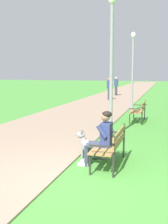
{
  "coord_description": "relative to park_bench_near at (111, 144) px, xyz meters",
  "views": [
    {
      "loc": [
        1.74,
        -4.81,
        2.1
      ],
      "look_at": [
        -0.63,
        3.25,
        0.9
      ],
      "focal_mm": 45.52,
      "sensor_mm": 36.0,
      "label": 1
    }
  ],
  "objects": [
    {
      "name": "person_seated_on_near_bench",
      "position": [
        -0.21,
        -0.07,
        0.17
      ],
      "size": [
        0.74,
        0.49,
        1.25
      ],
      "color": "#33384C",
      "rests_on": "ground"
    },
    {
      "name": "park_bench_mid",
      "position": [
        0.05,
        5.89,
        0.0
      ],
      "size": [
        0.55,
        1.5,
        0.85
      ],
      "color": "olive",
      "rests_on": "ground"
    },
    {
      "name": "dog_grey",
      "position": [
        -0.61,
        0.41,
        -0.25
      ],
      "size": [
        0.83,
        0.31,
        0.71
      ],
      "color": "gray",
      "rests_on": "ground"
    },
    {
      "name": "park_bench_near",
      "position": [
        0.0,
        0.0,
        0.0
      ],
      "size": [
        0.55,
        1.5,
        0.85
      ],
      "color": "olive",
      "rests_on": "ground"
    },
    {
      "name": "lamp_post_near",
      "position": [
        -0.54,
        2.69,
        1.76
      ],
      "size": [
        0.24,
        0.24,
        4.4
      ],
      "color": "gray",
      "rests_on": "ground"
    },
    {
      "name": "pedestrian_further_distant",
      "position": [
        -3.14,
        18.38,
        0.33
      ],
      "size": [
        0.32,
        0.22,
        1.65
      ],
      "color": "#383842",
      "rests_on": "ground"
    },
    {
      "name": "paved_path",
      "position": [
        -3.0,
        22.75,
        -0.49
      ],
      "size": [
        4.23,
        60.0,
        0.04
      ],
      "primitive_type": "cube",
      "color": "gray",
      "rests_on": "ground"
    },
    {
      "name": "lamp_post_mid",
      "position": [
        -0.64,
        9.05,
        1.62
      ],
      "size": [
        0.24,
        0.24,
        4.12
      ],
      "color": "gray",
      "rests_on": "ground"
    },
    {
      "name": "ground_plane",
      "position": [
        -0.59,
        -1.25,
        -0.51
      ],
      "size": [
        120.0,
        120.0,
        0.0
      ],
      "primitive_type": "plane",
      "color": "#478E38"
    },
    {
      "name": "pedestrian_distant",
      "position": [
        -2.96,
        14.46,
        0.33
      ],
      "size": [
        0.32,
        0.22,
        1.65
      ],
      "color": "#383842",
      "rests_on": "ground"
    }
  ]
}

